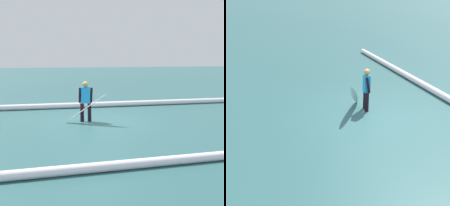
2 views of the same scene
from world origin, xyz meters
The scene contains 5 objects.
ground_plane centered at (0.00, 0.00, 0.00)m, with size 159.21×159.21×0.00m, color #2B585A.
surfer centered at (0.48, 0.03, 0.86)m, with size 0.51×0.28×1.53m.
surfboard centered at (0.57, 0.45, 0.58)m, with size 1.55×1.06×1.19m.
wave_crest_foreground centered at (-0.71, -3.24, 0.13)m, with size 0.27×0.27×19.83m, color white.
wave_crest_midground centered at (-1.34, 5.42, 0.11)m, with size 0.22×0.22×21.17m, color white.
Camera 1 is at (3.03, 11.21, 2.34)m, focal length 48.92 mm.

